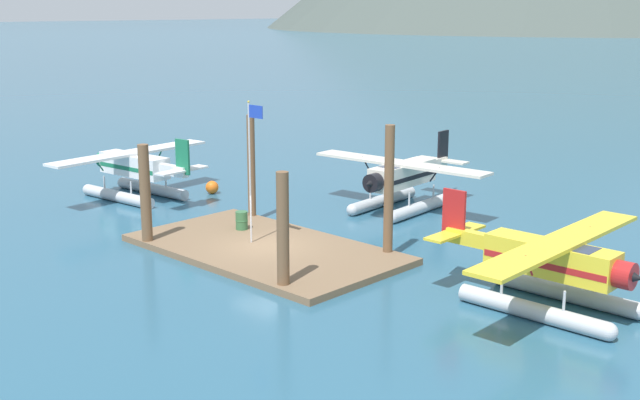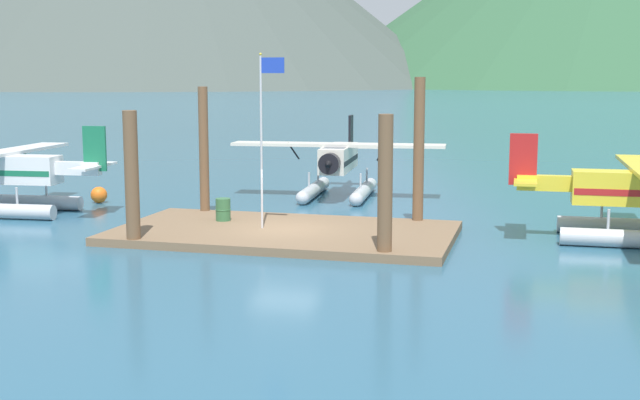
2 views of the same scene
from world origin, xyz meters
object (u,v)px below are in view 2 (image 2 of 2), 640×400
at_px(mooring_buoy, 99,195).
at_px(seaplane_cream_bow_centre, 339,165).
at_px(fuel_drum, 223,209).
at_px(flagpole, 264,121).
at_px(seaplane_white_port_fwd, 5,178).

distance_m(mooring_buoy, seaplane_cream_bow_centre, 11.53).
bearing_deg(seaplane_cream_bow_centre, fuel_drum, -104.39).
xyz_separation_m(flagpole, seaplane_white_port_fwd, (-12.52, 2.01, -2.71)).
xyz_separation_m(mooring_buoy, seaplane_cream_bow_centre, (10.45, 4.72, 1.19)).
relative_size(flagpole, seaplane_white_port_fwd, 0.62).
xyz_separation_m(fuel_drum, seaplane_white_port_fwd, (-10.40, 0.85, 0.84)).
xyz_separation_m(flagpole, mooring_buoy, (-10.18, 5.77, -3.90)).
bearing_deg(fuel_drum, seaplane_cream_bow_centre, 75.61).
relative_size(flagpole, fuel_drum, 7.33).
bearing_deg(seaplane_white_port_fwd, flagpole, -9.10).
distance_m(seaplane_cream_bow_centre, seaplane_white_port_fwd, 15.35).
height_order(fuel_drum, mooring_buoy, fuel_drum).
height_order(flagpole, mooring_buoy, flagpole).
xyz_separation_m(fuel_drum, mooring_buoy, (-8.06, 4.61, -0.36)).
xyz_separation_m(fuel_drum, seaplane_cream_bow_centre, (2.40, 9.34, 0.84)).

